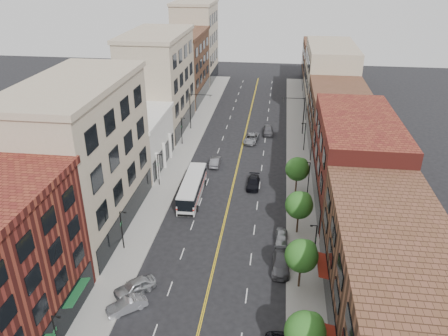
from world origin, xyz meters
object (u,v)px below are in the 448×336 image
at_px(car_angle_b, 127,305).
at_px(car_lane_behind, 215,162).
at_px(city_bus, 192,187).
at_px(car_lane_a, 253,183).
at_px(car_lane_c, 268,130).
at_px(car_lane_b, 251,138).
at_px(car_angle_a, 135,286).
at_px(car_parked_far, 281,238).
at_px(car_parked_mid, 281,264).

xyz_separation_m(car_angle_b, car_lane_behind, (3.71, 33.55, 0.04)).
relative_size(city_bus, car_lane_a, 2.49).
relative_size(car_angle_b, car_lane_c, 0.85).
relative_size(car_lane_behind, car_lane_a, 0.93).
bearing_deg(car_lane_b, car_angle_b, -94.54).
bearing_deg(car_angle_a, car_lane_c, 125.00).
xyz_separation_m(car_parked_far, car_lane_b, (-5.90, 31.07, 0.07)).
xyz_separation_m(city_bus, car_lane_c, (9.73, 26.21, -0.88)).
xyz_separation_m(car_lane_behind, car_lane_a, (6.74, -6.58, -0.04)).
relative_size(car_angle_b, car_parked_far, 1.06).
relative_size(car_parked_mid, car_lane_behind, 1.15).
relative_size(car_angle_a, car_angle_b, 1.11).
bearing_deg(city_bus, car_angle_b, -96.48).
bearing_deg(city_bus, car_lane_b, 71.25).
distance_m(car_angle_a, car_lane_a, 26.53).
distance_m(city_bus, car_lane_c, 27.97).
bearing_deg(car_angle_b, car_lane_behind, 135.64).
height_order(car_parked_far, car_lane_b, car_lane_b).
relative_size(car_lane_behind, car_lane_c, 0.91).
relative_size(car_parked_far, car_lane_c, 0.80).
bearing_deg(car_parked_mid, car_parked_far, 90.16).
relative_size(car_parked_mid, car_lane_c, 1.04).
xyz_separation_m(car_parked_mid, car_lane_c, (-3.01, 40.57, 0.09)).
bearing_deg(city_bus, car_lane_c, 68.35).
bearing_deg(car_parked_mid, city_bus, 131.75).
distance_m(city_bus, car_lane_behind, 11.07).
xyz_separation_m(car_parked_mid, car_lane_behind, (-11.09, 25.27, -0.01)).
bearing_deg(car_lane_a, car_angle_a, -112.64).
bearing_deg(car_lane_a, city_bus, -152.16).
bearing_deg(car_lane_behind, city_bus, 80.66).
xyz_separation_m(car_angle_b, car_lane_c, (11.79, 48.85, 0.14)).
distance_m(car_angle_b, car_lane_b, 45.27).
distance_m(car_parked_mid, car_lane_behind, 27.59).
height_order(car_lane_a, car_lane_c, car_lane_c).
bearing_deg(car_lane_behind, car_parked_far, 118.02).
height_order(car_angle_b, car_lane_a, car_lane_a).
distance_m(city_bus, car_angle_b, 22.76).
height_order(car_lane_a, car_lane_b, car_lane_b).
xyz_separation_m(car_angle_a, car_parked_far, (14.80, 10.73, -0.11)).
xyz_separation_m(car_angle_a, car_lane_b, (8.90, 41.80, -0.04)).
bearing_deg(car_lane_behind, car_angle_a, 82.46).
xyz_separation_m(city_bus, car_angle_a, (-2.06, -20.05, -0.93)).
bearing_deg(car_angle_a, car_angle_b, -40.71).
xyz_separation_m(car_angle_a, car_parked_mid, (14.80, 5.69, -0.04)).
xyz_separation_m(city_bus, car_angle_b, (-2.06, -22.64, -1.02)).
relative_size(city_bus, car_parked_mid, 2.33).
relative_size(car_angle_a, car_lane_a, 0.97).
xyz_separation_m(car_lane_behind, car_lane_b, (5.19, 10.84, 0.01)).
height_order(car_angle_a, car_angle_b, car_angle_a).
xyz_separation_m(city_bus, car_lane_b, (6.84, 21.75, -0.97)).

